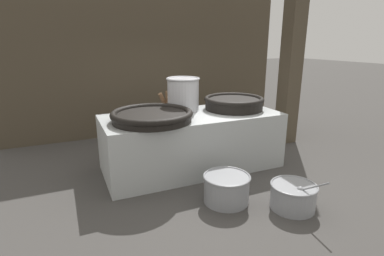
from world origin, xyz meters
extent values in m
plane|color=#474442|center=(0.00, 0.00, 0.00)|extent=(60.00, 60.00, 0.00)
cube|color=#4C4233|center=(0.00, 2.72, 1.97)|extent=(7.23, 0.24, 3.94)
cube|color=#4C4233|center=(2.71, 0.54, 1.97)|extent=(0.38, 0.38, 3.94)
cube|color=#B2B7B7|center=(0.00, 0.00, 0.52)|extent=(3.27, 1.41, 1.05)
cylinder|color=black|center=(-0.81, -0.17, 1.11)|extent=(1.33, 1.33, 0.13)
torus|color=black|center=(-0.81, -0.17, 1.18)|extent=(1.38, 1.38, 0.11)
cylinder|color=black|center=(0.94, 0.07, 1.15)|extent=(1.13, 1.13, 0.20)
torus|color=black|center=(0.94, 0.07, 1.25)|extent=(1.17, 1.17, 0.09)
cylinder|color=#B7B7BC|center=(-0.02, 0.37, 1.35)|extent=(0.60, 0.60, 0.62)
torus|color=#B7B7BC|center=(-0.02, 0.37, 1.66)|extent=(0.64, 0.64, 0.04)
cylinder|color=#8C6647|center=(0.02, 0.97, 0.37)|extent=(0.11, 0.11, 0.74)
cylinder|color=#8C6647|center=(0.01, 1.13, 0.37)|extent=(0.11, 0.11, 0.74)
cube|color=#722D4C|center=(0.01, 1.05, 0.52)|extent=(0.20, 0.24, 0.49)
cube|color=#8C6647|center=(0.01, 1.05, 1.02)|extent=(0.19, 0.46, 0.55)
cylinder|color=#8C6647|center=(-0.06, 0.81, 1.02)|extent=(0.31, 0.12, 0.51)
cylinder|color=#8C6647|center=(-0.10, 1.26, 1.02)|extent=(0.31, 0.12, 0.51)
sphere|color=#8C6647|center=(0.01, 1.05, 1.41)|extent=(0.21, 0.21, 0.21)
cylinder|color=gray|center=(0.74, -1.96, 0.18)|extent=(0.64, 0.64, 0.36)
torus|color=gray|center=(0.74, -1.96, 0.36)|extent=(0.67, 0.67, 0.03)
cylinder|color=tan|center=(0.74, -1.96, 0.26)|extent=(0.56, 0.56, 0.09)
sphere|color=gray|center=(0.75, -2.07, 0.33)|extent=(0.11, 0.11, 0.11)
cylinder|color=gray|center=(0.77, -2.27, 0.48)|extent=(0.07, 0.43, 0.31)
cylinder|color=gray|center=(-0.05, -1.40, 0.21)|extent=(0.68, 0.68, 0.41)
torus|color=gray|center=(-0.05, -1.40, 0.41)|extent=(0.71, 0.71, 0.03)
cylinder|color=#6B9347|center=(-0.05, -1.40, 0.30)|extent=(0.60, 0.60, 0.10)
camera|label=1|loc=(-2.17, -4.91, 2.35)|focal=28.00mm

